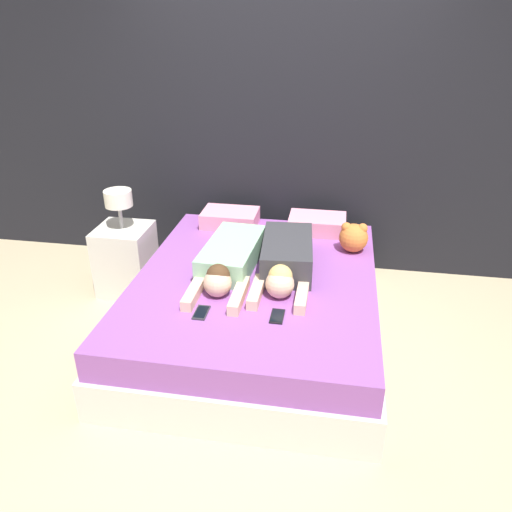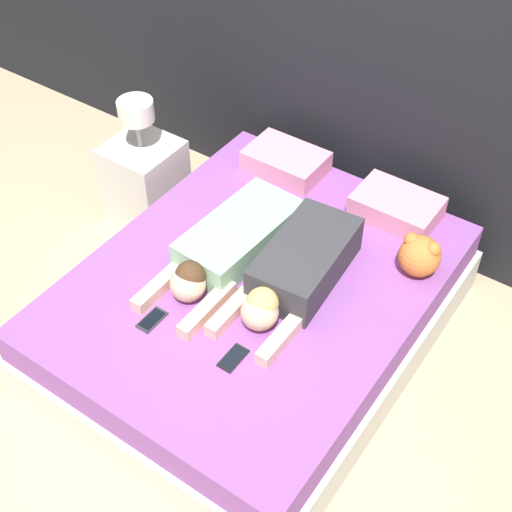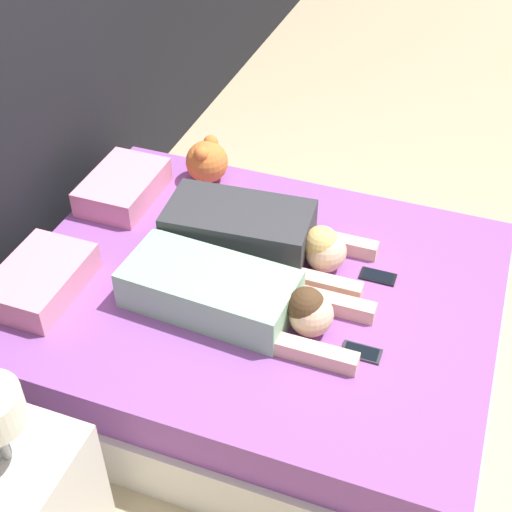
{
  "view_description": "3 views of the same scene",
  "coord_description": "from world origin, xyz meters",
  "px_view_note": "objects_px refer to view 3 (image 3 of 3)",
  "views": [
    {
      "loc": [
        0.52,
        -3.0,
        2.14
      ],
      "look_at": [
        0.0,
        0.0,
        0.63
      ],
      "focal_mm": 35.0,
      "sensor_mm": 36.0,
      "label": 1
    },
    {
      "loc": [
        1.46,
        -2.09,
        3.12
      ],
      "look_at": [
        0.0,
        0.0,
        0.63
      ],
      "focal_mm": 50.0,
      "sensor_mm": 36.0,
      "label": 2
    },
    {
      "loc": [
        -2.16,
        -0.79,
        2.57
      ],
      "look_at": [
        0.0,
        0.0,
        0.63
      ],
      "focal_mm": 50.0,
      "sensor_mm": 36.0,
      "label": 3
    }
  ],
  "objects_px": {
    "bed": "(256,321)",
    "person_left": "(233,295)",
    "person_right": "(258,234)",
    "nightstand": "(23,498)",
    "cell_phone_left": "(361,352)",
    "plush_toy": "(207,161)",
    "cell_phone_right": "(378,276)",
    "pillow_head_right": "(123,187)",
    "pillow_head_left": "(40,280)"
  },
  "relations": [
    {
      "from": "person_right",
      "to": "plush_toy",
      "type": "bearing_deg",
      "value": 43.97
    },
    {
      "from": "bed",
      "to": "plush_toy",
      "type": "height_order",
      "value": "plush_toy"
    },
    {
      "from": "bed",
      "to": "nightstand",
      "type": "bearing_deg",
      "value": 159.26
    },
    {
      "from": "pillow_head_left",
      "to": "person_right",
      "type": "relative_size",
      "value": 0.49
    },
    {
      "from": "person_left",
      "to": "person_right",
      "type": "height_order",
      "value": "person_right"
    },
    {
      "from": "nightstand",
      "to": "cell_phone_left",
      "type": "bearing_deg",
      "value": -46.57
    },
    {
      "from": "person_right",
      "to": "bed",
      "type": "bearing_deg",
      "value": -161.96
    },
    {
      "from": "pillow_head_right",
      "to": "person_right",
      "type": "height_order",
      "value": "person_right"
    },
    {
      "from": "cell_phone_right",
      "to": "nightstand",
      "type": "bearing_deg",
      "value": 145.92
    },
    {
      "from": "person_right",
      "to": "cell_phone_right",
      "type": "distance_m",
      "value": 0.57
    },
    {
      "from": "cell_phone_right",
      "to": "plush_toy",
      "type": "relative_size",
      "value": 0.68
    },
    {
      "from": "cell_phone_left",
      "to": "plush_toy",
      "type": "bearing_deg",
      "value": 48.96
    },
    {
      "from": "bed",
      "to": "cell_phone_left",
      "type": "bearing_deg",
      "value": -114.89
    },
    {
      "from": "pillow_head_left",
      "to": "nightstand",
      "type": "bearing_deg",
      "value": -153.33
    },
    {
      "from": "bed",
      "to": "plush_toy",
      "type": "bearing_deg",
      "value": 37.73
    },
    {
      "from": "pillow_head_left",
      "to": "pillow_head_right",
      "type": "bearing_deg",
      "value": 0.0
    },
    {
      "from": "pillow_head_right",
      "to": "cell_phone_left",
      "type": "height_order",
      "value": "pillow_head_right"
    },
    {
      "from": "pillow_head_right",
      "to": "plush_toy",
      "type": "xyz_separation_m",
      "value": [
        0.29,
        -0.33,
        0.05
      ]
    },
    {
      "from": "pillow_head_right",
      "to": "cell_phone_right",
      "type": "distance_m",
      "value": 1.35
    },
    {
      "from": "cell_phone_right",
      "to": "plush_toy",
      "type": "distance_m",
      "value": 1.1
    },
    {
      "from": "pillow_head_right",
      "to": "nightstand",
      "type": "xyz_separation_m",
      "value": [
        -1.53,
        -0.4,
        -0.23
      ]
    },
    {
      "from": "person_left",
      "to": "plush_toy",
      "type": "xyz_separation_m",
      "value": [
        0.86,
        0.48,
        0.03
      ]
    },
    {
      "from": "bed",
      "to": "person_left",
      "type": "xyz_separation_m",
      "value": [
        -0.2,
        0.03,
        0.33
      ]
    },
    {
      "from": "bed",
      "to": "cell_phone_left",
      "type": "height_order",
      "value": "cell_phone_left"
    },
    {
      "from": "pillow_head_right",
      "to": "nightstand",
      "type": "bearing_deg",
      "value": -165.37
    },
    {
      "from": "nightstand",
      "to": "person_right",
      "type": "bearing_deg",
      "value": -15.47
    },
    {
      "from": "person_right",
      "to": "plush_toy",
      "type": "relative_size",
      "value": 4.16
    },
    {
      "from": "cell_phone_left",
      "to": "plush_toy",
      "type": "xyz_separation_m",
      "value": [
        0.91,
        1.04,
        0.11
      ]
    },
    {
      "from": "person_right",
      "to": "nightstand",
      "type": "bearing_deg",
      "value": 164.53
    },
    {
      "from": "pillow_head_right",
      "to": "nightstand",
      "type": "height_order",
      "value": "nightstand"
    },
    {
      "from": "bed",
      "to": "pillow_head_left",
      "type": "relative_size",
      "value": 4.58
    },
    {
      "from": "pillow_head_right",
      "to": "cell_phone_left",
      "type": "xyz_separation_m",
      "value": [
        -0.61,
        -1.37,
        -0.06
      ]
    },
    {
      "from": "person_right",
      "to": "cell_phone_right",
      "type": "relative_size",
      "value": 6.07
    },
    {
      "from": "person_left",
      "to": "cell_phone_right",
      "type": "bearing_deg",
      "value": -51.61
    },
    {
      "from": "person_right",
      "to": "plush_toy",
      "type": "xyz_separation_m",
      "value": [
        0.46,
        0.45,
        0.01
      ]
    },
    {
      "from": "pillow_head_right",
      "to": "plush_toy",
      "type": "relative_size",
      "value": 2.03
    },
    {
      "from": "pillow_head_right",
      "to": "bed",
      "type": "bearing_deg",
      "value": -113.63
    },
    {
      "from": "cell_phone_left",
      "to": "nightstand",
      "type": "relative_size",
      "value": 0.18
    },
    {
      "from": "plush_toy",
      "to": "nightstand",
      "type": "distance_m",
      "value": 1.85
    },
    {
      "from": "pillow_head_left",
      "to": "cell_phone_right",
      "type": "xyz_separation_m",
      "value": [
        0.58,
        -1.34,
        -0.06
      ]
    },
    {
      "from": "pillow_head_right",
      "to": "plush_toy",
      "type": "height_order",
      "value": "plush_toy"
    },
    {
      "from": "person_left",
      "to": "plush_toy",
      "type": "bearing_deg",
      "value": 29.47
    },
    {
      "from": "cell_phone_right",
      "to": "nightstand",
      "type": "relative_size",
      "value": 0.18
    },
    {
      "from": "pillow_head_left",
      "to": "person_left",
      "type": "distance_m",
      "value": 0.83
    },
    {
      "from": "pillow_head_left",
      "to": "cell_phone_left",
      "type": "bearing_deg",
      "value": -84.9
    },
    {
      "from": "cell_phone_left",
      "to": "plush_toy",
      "type": "height_order",
      "value": "plush_toy"
    },
    {
      "from": "person_left",
      "to": "person_right",
      "type": "relative_size",
      "value": 1.09
    },
    {
      "from": "person_left",
      "to": "cell_phone_left",
      "type": "xyz_separation_m",
      "value": [
        -0.05,
        -0.56,
        -0.08
      ]
    },
    {
      "from": "person_right",
      "to": "cell_phone_left",
      "type": "xyz_separation_m",
      "value": [
        -0.44,
        -0.59,
        -0.1
      ]
    },
    {
      "from": "person_left",
      "to": "person_right",
      "type": "bearing_deg",
      "value": 5.47
    }
  ]
}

